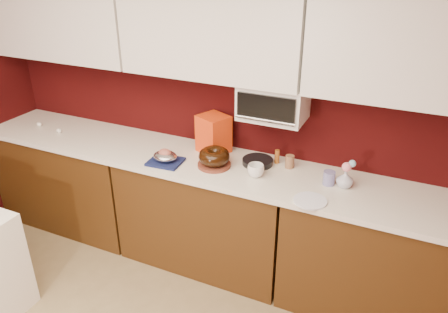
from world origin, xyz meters
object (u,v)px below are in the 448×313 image
foil_ham_nest (165,156)px  bundt_cake (214,156)px  blue_jar (329,178)px  flower_vase (345,178)px  pandoro_box (214,134)px  coffee_mug (256,169)px  toaster_oven (274,101)px

foil_ham_nest → bundt_cake: bearing=16.2°
bundt_cake → blue_jar: size_ratio=2.39×
blue_jar → flower_vase: 0.10m
foil_ham_nest → pandoro_box: bearing=54.3°
foil_ham_nest → flower_vase: 1.27m
blue_jar → flower_vase: bearing=4.8°
pandoro_box → coffee_mug: pandoro_box is taller
flower_vase → bundt_cake: bearing=-174.2°
blue_jar → flower_vase: size_ratio=0.71×
pandoro_box → blue_jar: bearing=14.9°
bundt_cake → coffee_mug: bundt_cake is taller
toaster_oven → blue_jar: bearing=-16.2°
coffee_mug → blue_jar: size_ratio=1.17×
foil_ham_nest → blue_jar: (1.16, 0.19, -0.01)m
toaster_oven → bundt_cake: 0.57m
bundt_cake → foil_ham_nest: 0.36m
pandoro_box → flower_vase: size_ratio=2.21×
blue_jar → bundt_cake: bearing=-174.0°
bundt_cake → pandoro_box: pandoro_box is taller
coffee_mug → flower_vase: size_ratio=0.83×
pandoro_box → blue_jar: size_ratio=3.09×
pandoro_box → flower_vase: pandoro_box is taller
bundt_cake → flower_vase: bearing=5.8°
bundt_cake → blue_jar: bearing=6.0°
pandoro_box → blue_jar: (0.92, -0.14, -0.10)m
coffee_mug → flower_vase: (0.58, 0.11, 0.01)m
pandoro_box → foil_ham_nest: bearing=-102.1°
toaster_oven → bundt_cake: bearing=-148.4°
flower_vase → coffee_mug: bearing=-169.3°
foil_ham_nest → flower_vase: flower_vase is taller
bundt_cake → toaster_oven: bearing=31.6°
bundt_cake → coffee_mug: 0.33m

